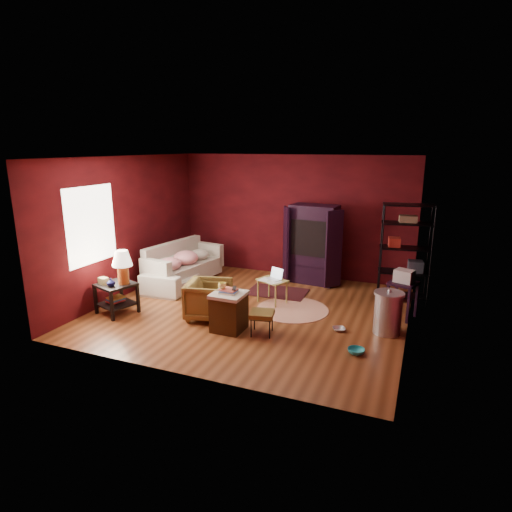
{
  "coord_description": "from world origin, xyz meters",
  "views": [
    {
      "loc": [
        2.88,
        -6.93,
        3.0
      ],
      "look_at": [
        0.0,
        0.2,
        1.0
      ],
      "focal_mm": 30.0,
      "sensor_mm": 36.0,
      "label": 1
    }
  ],
  "objects_px": {
    "sofa": "(183,264)",
    "wire_shelving": "(406,249)",
    "tv_armoire": "(313,243)",
    "side_table": "(119,276)",
    "laptop_desk": "(273,282)",
    "armchair": "(209,298)",
    "hamper": "(229,311)"
  },
  "relations": [
    {
      "from": "sofa",
      "to": "armchair",
      "type": "bearing_deg",
      "value": -139.6
    },
    {
      "from": "hamper",
      "to": "wire_shelving",
      "type": "height_order",
      "value": "wire_shelving"
    },
    {
      "from": "hamper",
      "to": "laptop_desk",
      "type": "distance_m",
      "value": 1.5
    },
    {
      "from": "side_table",
      "to": "laptop_desk",
      "type": "relative_size",
      "value": 1.74
    },
    {
      "from": "sofa",
      "to": "wire_shelving",
      "type": "height_order",
      "value": "wire_shelving"
    },
    {
      "from": "side_table",
      "to": "laptop_desk",
      "type": "bearing_deg",
      "value": 32.8
    },
    {
      "from": "armchair",
      "to": "hamper",
      "type": "bearing_deg",
      "value": -134.11
    },
    {
      "from": "armchair",
      "to": "laptop_desk",
      "type": "height_order",
      "value": "armchair"
    },
    {
      "from": "armchair",
      "to": "wire_shelving",
      "type": "bearing_deg",
      "value": -67.65
    },
    {
      "from": "armchair",
      "to": "side_table",
      "type": "height_order",
      "value": "side_table"
    },
    {
      "from": "hamper",
      "to": "sofa",
      "type": "bearing_deg",
      "value": 137.19
    },
    {
      "from": "side_table",
      "to": "tv_armoire",
      "type": "relative_size",
      "value": 0.68
    },
    {
      "from": "side_table",
      "to": "hamper",
      "type": "distance_m",
      "value": 2.19
    },
    {
      "from": "side_table",
      "to": "tv_armoire",
      "type": "height_order",
      "value": "tv_armoire"
    },
    {
      "from": "sofa",
      "to": "hamper",
      "type": "height_order",
      "value": "sofa"
    },
    {
      "from": "sofa",
      "to": "tv_armoire",
      "type": "relative_size",
      "value": 1.27
    },
    {
      "from": "side_table",
      "to": "laptop_desk",
      "type": "xyz_separation_m",
      "value": [
        2.39,
        1.54,
        -0.29
      ]
    },
    {
      "from": "tv_armoire",
      "to": "side_table",
      "type": "bearing_deg",
      "value": -126.3
    },
    {
      "from": "sofa",
      "to": "side_table",
      "type": "xyz_separation_m",
      "value": [
        -0.11,
        -1.95,
        0.28
      ]
    },
    {
      "from": "laptop_desk",
      "to": "tv_armoire",
      "type": "distance_m",
      "value": 1.67
    },
    {
      "from": "armchair",
      "to": "hamper",
      "type": "relative_size",
      "value": 1.01
    },
    {
      "from": "tv_armoire",
      "to": "wire_shelving",
      "type": "relative_size",
      "value": 0.9
    },
    {
      "from": "tv_armoire",
      "to": "wire_shelving",
      "type": "xyz_separation_m",
      "value": [
        1.97,
        -0.48,
        0.15
      ]
    },
    {
      "from": "sofa",
      "to": "side_table",
      "type": "height_order",
      "value": "side_table"
    },
    {
      "from": "wire_shelving",
      "to": "armchair",
      "type": "bearing_deg",
      "value": -153.33
    },
    {
      "from": "hamper",
      "to": "armchair",
      "type": "bearing_deg",
      "value": 148.86
    },
    {
      "from": "hamper",
      "to": "wire_shelving",
      "type": "bearing_deg",
      "value": 44.69
    },
    {
      "from": "hamper",
      "to": "laptop_desk",
      "type": "height_order",
      "value": "hamper"
    },
    {
      "from": "sofa",
      "to": "laptop_desk",
      "type": "distance_m",
      "value": 2.32
    },
    {
      "from": "armchair",
      "to": "hamper",
      "type": "distance_m",
      "value": 0.65
    },
    {
      "from": "armchair",
      "to": "laptop_desk",
      "type": "bearing_deg",
      "value": -47.55
    },
    {
      "from": "tv_armoire",
      "to": "armchair",
      "type": "bearing_deg",
      "value": -107.88
    }
  ]
}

